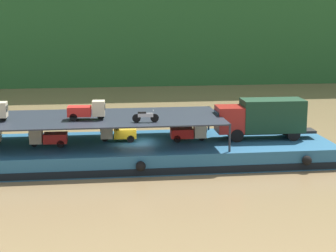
# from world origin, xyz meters

# --- Properties ---
(ground_plane) EXTENTS (400.00, 400.00, 0.00)m
(ground_plane) POSITION_xyz_m (0.00, 0.00, 0.00)
(ground_plane) COLOR olive
(cargo_barge) EXTENTS (29.73, 9.02, 1.50)m
(cargo_barge) POSITION_xyz_m (0.00, -0.02, 0.75)
(cargo_barge) COLOR #23567A
(cargo_barge) RESTS_ON ground
(covered_lorry) EXTENTS (7.90, 2.45, 3.10)m
(covered_lorry) POSITION_xyz_m (9.88, 0.02, 3.19)
(covered_lorry) COLOR maroon
(covered_lorry) RESTS_ON cargo_barge
(cargo_rack) EXTENTS (20.53, 7.67, 2.00)m
(cargo_rack) POSITION_xyz_m (-3.80, 0.00, 3.44)
(cargo_rack) COLOR #232833
(cargo_rack) RESTS_ON cargo_barge
(mini_truck_lower_aft) EXTENTS (2.77, 1.25, 1.38)m
(mini_truck_lower_aft) POSITION_xyz_m (-6.54, -0.48, 2.19)
(mini_truck_lower_aft) COLOR red
(mini_truck_lower_aft) RESTS_ON cargo_barge
(mini_truck_lower_mid) EXTENTS (2.79, 1.28, 1.38)m
(mini_truck_lower_mid) POSITION_xyz_m (-1.35, 0.52, 2.19)
(mini_truck_lower_mid) COLOR gold
(mini_truck_lower_mid) RESTS_ON cargo_barge
(mini_truck_lower_fore) EXTENTS (2.78, 1.27, 1.38)m
(mini_truck_lower_fore) POSITION_xyz_m (4.08, -0.04, 2.19)
(mini_truck_lower_fore) COLOR red
(mini_truck_lower_fore) RESTS_ON cargo_barge
(mini_truck_upper_mid) EXTENTS (2.78, 1.28, 1.38)m
(mini_truck_upper_mid) POSITION_xyz_m (-3.60, -0.74, 4.19)
(mini_truck_upper_mid) COLOR red
(mini_truck_upper_mid) RESTS_ON cargo_rack
(motorcycle_upper_port) EXTENTS (1.90, 0.55, 0.87)m
(motorcycle_upper_port) POSITION_xyz_m (0.53, -2.30, 3.93)
(motorcycle_upper_port) COLOR black
(motorcycle_upper_port) RESTS_ON cargo_rack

